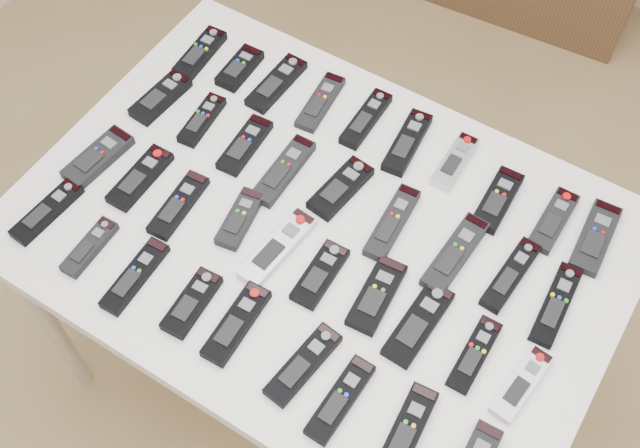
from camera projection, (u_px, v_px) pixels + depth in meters
The scene contains 39 objects.
ground at pixel (348, 404), 2.29m from camera, with size 4.00×4.00×0.00m, color #9B764F.
table at pixel (320, 243), 1.73m from camera, with size 1.25×0.88×0.78m.
remote_0 at pixel (200, 53), 1.94m from camera, with size 0.05×0.17×0.02m, color black.
remote_1 at pixel (240, 68), 1.91m from camera, with size 0.06×0.13×0.02m, color black.
remote_2 at pixel (276, 83), 1.89m from camera, with size 0.06×0.18×0.02m, color black.
remote_3 at pixel (320, 102), 1.86m from camera, with size 0.05×0.17×0.02m, color black.
remote_4 at pixel (366, 119), 1.83m from camera, with size 0.05×0.17×0.02m, color black.
remote_5 at pixel (407, 142), 1.79m from camera, with size 0.05×0.18×0.02m, color black.
remote_6 at pixel (455, 162), 1.76m from camera, with size 0.05×0.15×0.02m, color #B7B7BC.
remote_7 at pixel (498, 200), 1.71m from camera, with size 0.06×0.16×0.02m, color black.
remote_8 at pixel (553, 220), 1.68m from camera, with size 0.05×0.16×0.02m, color black.
remote_9 at pixel (595, 237), 1.66m from camera, with size 0.06×0.18×0.02m, color black.
remote_10 at pixel (161, 97), 1.86m from camera, with size 0.06×0.16×0.02m, color black.
remote_11 at pixel (202, 120), 1.83m from camera, with size 0.04×0.15×0.02m, color black.
remote_12 at pixel (245, 145), 1.79m from camera, with size 0.05×0.16×0.02m, color black.
remote_13 at pixel (284, 171), 1.75m from camera, with size 0.05×0.19×0.02m, color black.
remote_14 at pixel (341, 188), 1.72m from camera, with size 0.06×0.16×0.02m, color black.
remote_15 at pixel (392, 223), 1.68m from camera, with size 0.05×0.19×0.02m, color black.
remote_16 at pixel (455, 254), 1.64m from camera, with size 0.05×0.20×0.02m, color black.
remote_17 at pixel (511, 275), 1.61m from camera, with size 0.04×0.18×0.02m, color black.
remote_18 at pixel (556, 305), 1.58m from camera, with size 0.05×0.19×0.02m, color black.
remote_19 at pixel (98, 157), 1.77m from camera, with size 0.06×0.17×0.02m, color black.
remote_20 at pixel (140, 178), 1.74m from camera, with size 0.06×0.17×0.02m, color black.
remote_21 at pixel (179, 205), 1.70m from camera, with size 0.05×0.17×0.02m, color black.
remote_22 at pixel (240, 219), 1.68m from camera, with size 0.05×0.14×0.02m, color black.
remote_23 at pixel (278, 247), 1.65m from camera, with size 0.05×0.20×0.02m, color #B7B7BC.
remote_24 at pixel (320, 274), 1.61m from camera, with size 0.06×0.15×0.02m, color black.
remote_25 at pixel (377, 295), 1.59m from camera, with size 0.06×0.17×0.02m, color black.
remote_26 at pixel (418, 323), 1.55m from camera, with size 0.06×0.19×0.02m, color black.
remote_27 at pixel (474, 354), 1.52m from camera, with size 0.04×0.16×0.02m, color black.
remote_28 at pixel (522, 384), 1.49m from camera, with size 0.04×0.16×0.02m, color silver.
remote_29 at pixel (47, 211), 1.69m from camera, with size 0.05×0.17×0.02m, color black.
remote_30 at pixel (90, 247), 1.64m from camera, with size 0.04×0.14×0.02m, color black.
remote_31 at pixel (135, 276), 1.61m from camera, with size 0.05×0.18×0.02m, color black.
remote_32 at pixel (192, 303), 1.58m from camera, with size 0.05×0.15×0.02m, color black.
remote_33 at pixel (236, 323), 1.55m from camera, with size 0.05×0.18×0.02m, color black.
remote_34 at pixel (303, 364), 1.51m from camera, with size 0.05×0.18×0.02m, color black.
remote_35 at pixel (340, 399), 1.47m from camera, with size 0.05×0.18×0.02m, color black.
remote_36 at pixel (407, 431), 1.44m from camera, with size 0.05×0.18×0.02m, color black.
Camera 1 is at (0.35, -0.72, 2.20)m, focal length 45.00 mm.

